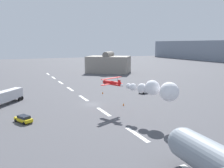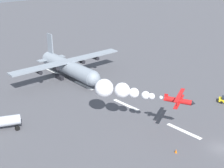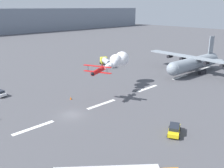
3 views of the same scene
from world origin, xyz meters
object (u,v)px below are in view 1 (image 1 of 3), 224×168
followme_car_yellow (24,119)px  airport_staff_sedan (145,91)px  stunt_biplane_red (155,89)px  traffic_cone_far (124,104)px  semi_truck_orange (2,98)px  traffic_cone_near (103,93)px

followme_car_yellow → airport_staff_sedan: 42.76m
stunt_biplane_red → traffic_cone_far: 16.60m
airport_staff_sedan → traffic_cone_far: airport_staff_sedan is taller
stunt_biplane_red → semi_truck_orange: bearing=-134.3°
traffic_cone_far → airport_staff_sedan: bearing=129.3°
semi_truck_orange → airport_staff_sedan: (2.42, 44.22, -1.33)m
followme_car_yellow → semi_truck_orange: bearing=-166.5°
stunt_biplane_red → airport_staff_sedan: 30.97m
stunt_biplane_red → traffic_cone_near: stunt_biplane_red is taller
stunt_biplane_red → followme_car_yellow: bearing=-114.2°
followme_car_yellow → traffic_cone_far: followme_car_yellow is taller
followme_car_yellow → traffic_cone_near: 33.23m
airport_staff_sedan → traffic_cone_near: 14.39m
followme_car_yellow → airport_staff_sedan: same height
traffic_cone_near → traffic_cone_far: bearing=-2.0°
traffic_cone_near → traffic_cone_far: same height
traffic_cone_far → followme_car_yellow: bearing=-82.1°
semi_truck_orange → traffic_cone_near: 30.86m
semi_truck_orange → traffic_cone_far: bearing=65.2°
stunt_biplane_red → followme_car_yellow: 28.78m
airport_staff_sedan → semi_truck_orange: bearing=-93.1°
semi_truck_orange → airport_staff_sedan: 44.31m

